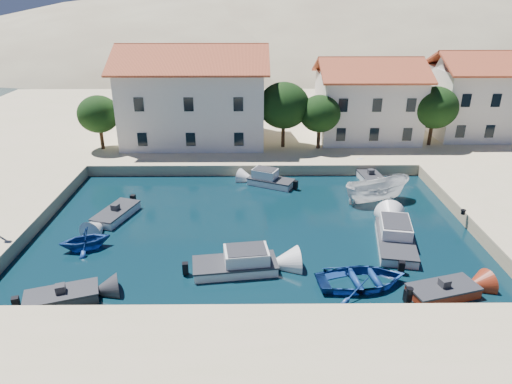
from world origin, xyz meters
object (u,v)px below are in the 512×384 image
(building_left, at_px, (194,93))
(cabin_cruiser_south, at_px, (235,264))
(building_mid, at_px, (367,98))
(rowboat_south, at_px, (361,285))
(boat_east, at_px, (376,201))
(cabin_cruiser_east, at_px, (396,239))
(building_right, at_px, (478,93))

(building_left, height_order, cabin_cruiser_south, building_left)
(building_mid, height_order, rowboat_south, building_mid)
(boat_east, bearing_deg, cabin_cruiser_south, 116.02)
(building_left, distance_m, boat_east, 21.64)
(cabin_cruiser_east, relative_size, boat_east, 1.08)
(building_left, xyz_separation_m, rowboat_south, (12.09, -24.99, -5.94))
(building_left, relative_size, cabin_cruiser_south, 2.81)
(building_right, relative_size, cabin_cruiser_south, 1.81)
(building_left, distance_m, cabin_cruiser_east, 26.22)
(building_mid, relative_size, boat_east, 1.91)
(cabin_cruiser_south, xyz_separation_m, cabin_cruiser_east, (10.42, 2.88, 0.00))
(building_mid, xyz_separation_m, cabin_cruiser_east, (-2.72, -21.61, -4.75))
(building_left, height_order, building_right, building_left)
(rowboat_south, xyz_separation_m, boat_east, (3.67, 11.40, 0.00))
(rowboat_south, bearing_deg, building_mid, -20.66)
(cabin_cruiser_east, distance_m, boat_east, 7.05)
(building_right, height_order, boat_east, building_right)
(building_left, distance_m, building_mid, 18.04)
(cabin_cruiser_east, bearing_deg, building_left, 47.06)
(building_mid, xyz_separation_m, boat_east, (-2.24, -14.59, -5.22))
(rowboat_south, relative_size, boat_east, 0.94)
(building_right, relative_size, cabin_cruiser_east, 1.59)
(cabin_cruiser_south, height_order, boat_east, cabin_cruiser_south)
(building_left, bearing_deg, rowboat_south, -64.19)
(cabin_cruiser_east, bearing_deg, boat_east, 6.58)
(building_right, distance_m, boat_east, 21.81)
(building_mid, height_order, building_right, building_right)
(cabin_cruiser_east, height_order, boat_east, cabin_cruiser_east)
(building_mid, distance_m, cabin_cruiser_east, 22.29)
(building_left, relative_size, rowboat_south, 2.85)
(building_right, bearing_deg, cabin_cruiser_south, -134.62)
(cabin_cruiser_south, bearing_deg, building_mid, 54.14)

